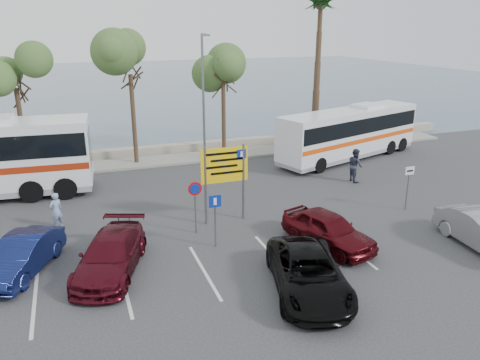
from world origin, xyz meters
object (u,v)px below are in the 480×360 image
object	(u,v)px
car_red	(328,229)
coach_bus_right	(349,135)
direction_sign	(225,171)
car_maroon	(111,255)
pedestrian_near	(56,211)
street_lamp_right	(204,91)
pedestrian_far	(355,165)
car_blue	(22,255)
suv_black	(308,273)

from	to	relation	value
car_red	coach_bus_right	bearing A→B (deg)	37.50
direction_sign	coach_bus_right	distance (m)	13.41
direction_sign	car_maroon	size ratio (longest dim) A/B	0.75
direction_sign	pedestrian_near	bearing A→B (deg)	166.11
street_lamp_right	pedestrian_far	size ratio (longest dim) A/B	4.14
car_blue	pedestrian_far	size ratio (longest dim) A/B	2.14
car_maroon	suv_black	size ratio (longest dim) A/B	0.96
pedestrian_near	suv_black	bearing A→B (deg)	100.40
direction_sign	pedestrian_far	bearing A→B (deg)	18.29
car_maroon	pedestrian_near	bearing A→B (deg)	131.61
car_red	direction_sign	bearing A→B (deg)	112.35
suv_black	pedestrian_near	bearing A→B (deg)	148.89
car_blue	pedestrian_near	size ratio (longest dim) A/B	2.49
direction_sign	suv_black	world-z (taller)	direction_sign
street_lamp_right	car_maroon	size ratio (longest dim) A/B	1.67
direction_sign	car_red	size ratio (longest dim) A/B	0.84
coach_bus_right	car_blue	bearing A→B (deg)	-154.71
coach_bus_right	pedestrian_far	xyz separation A→B (m)	(-2.35, -4.37, -0.67)
direction_sign	pedestrian_near	size ratio (longest dim) A/B	2.17
pedestrian_near	street_lamp_right	bearing A→B (deg)	-170.44
suv_black	pedestrian_far	distance (m)	12.60
coach_bus_right	car_blue	size ratio (longest dim) A/B	2.78
street_lamp_right	car_red	distance (m)	14.77
car_blue	street_lamp_right	bearing A→B (deg)	74.28
car_maroon	pedestrian_far	bearing A→B (deg)	43.17
pedestrian_far	suv_black	bearing A→B (deg)	142.38
pedestrian_near	car_red	bearing A→B (deg)	118.43
direction_sign	coach_bus_right	world-z (taller)	direction_sign
street_lamp_right	car_red	xyz separation A→B (m)	(1.15, -14.20, -3.87)
pedestrian_far	direction_sign	bearing A→B (deg)	110.82
direction_sign	suv_black	bearing A→B (deg)	-83.65
suv_black	car_red	bearing A→B (deg)	65.07
car_blue	car_red	distance (m)	11.73
direction_sign	car_maroon	distance (m)	6.45
suv_black	pedestrian_far	size ratio (longest dim) A/B	2.59
car_maroon	pedestrian_far	distance (m)	15.48
coach_bus_right	pedestrian_far	size ratio (longest dim) A/B	5.95
direction_sign	street_lamp_right	bearing A→B (deg)	79.06
direction_sign	car_red	xyz separation A→B (m)	(3.15, -3.88, -1.70)
direction_sign	pedestrian_far	distance (m)	9.45
car_maroon	pedestrian_near	distance (m)	5.21
car_red	suv_black	world-z (taller)	car_red
car_maroon	car_red	xyz separation A→B (m)	(8.55, -0.83, 0.03)
car_red	suv_black	distance (m)	3.70
direction_sign	pedestrian_far	world-z (taller)	direction_sign
street_lamp_right	car_red	world-z (taller)	street_lamp_right
coach_bus_right	car_blue	xyz separation A→B (m)	(-19.65, -9.28, -0.96)
suv_black	pedestrian_far	bearing A→B (deg)	65.35
car_red	pedestrian_far	distance (m)	8.90
direction_sign	car_blue	distance (m)	8.83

